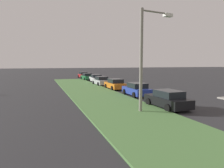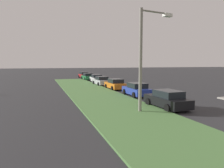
{
  "view_description": "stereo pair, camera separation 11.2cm",
  "coord_description": "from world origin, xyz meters",
  "px_view_note": "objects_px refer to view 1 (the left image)",
  "views": [
    {
      "loc": [
        -6.35,
        14.35,
        3.63
      ],
      "look_at": [
        16.65,
        6.32,
        1.17
      ],
      "focal_mm": 33.12,
      "sensor_mm": 36.0,
      "label": 1
    },
    {
      "loc": [
        -6.39,
        14.24,
        3.63
      ],
      "look_at": [
        16.65,
        6.32,
        1.17
      ],
      "focal_mm": 33.12,
      "sensor_mm": 36.0,
      "label": 2
    }
  ],
  "objects_px": {
    "parked_car_blue": "(137,90)",
    "parked_car_red": "(83,75)",
    "parked_car_white": "(96,78)",
    "parked_car_silver": "(101,81)",
    "parked_car_green": "(87,77)",
    "parked_car_black": "(167,99)",
    "streetlight": "(145,53)",
    "parked_car_orange": "(115,84)"
  },
  "relations": [
    {
      "from": "parked_car_white",
      "to": "parked_car_black",
      "type": "bearing_deg",
      "value": -179.15
    },
    {
      "from": "parked_car_black",
      "to": "parked_car_blue",
      "type": "distance_m",
      "value": 6.52
    },
    {
      "from": "parked_car_black",
      "to": "parked_car_white",
      "type": "height_order",
      "value": "same"
    },
    {
      "from": "parked_car_white",
      "to": "streetlight",
      "type": "distance_m",
      "value": 25.25
    },
    {
      "from": "parked_car_green",
      "to": "streetlight",
      "type": "bearing_deg",
      "value": 173.11
    },
    {
      "from": "parked_car_green",
      "to": "parked_car_red",
      "type": "xyz_separation_m",
      "value": [
        6.04,
        -0.39,
        0.0
      ]
    },
    {
      "from": "parked_car_silver",
      "to": "streetlight",
      "type": "bearing_deg",
      "value": 171.19
    },
    {
      "from": "parked_car_silver",
      "to": "parked_car_white",
      "type": "xyz_separation_m",
      "value": [
        5.63,
        -0.61,
        0.0
      ]
    },
    {
      "from": "parked_car_orange",
      "to": "parked_car_black",
      "type": "bearing_deg",
      "value": 178.61
    },
    {
      "from": "parked_car_black",
      "to": "streetlight",
      "type": "distance_m",
      "value": 4.43
    },
    {
      "from": "parked_car_silver",
      "to": "streetlight",
      "type": "xyz_separation_m",
      "value": [
        -19.19,
        2.24,
        3.67
      ]
    },
    {
      "from": "parked_car_blue",
      "to": "parked_car_white",
      "type": "bearing_deg",
      "value": 0.45
    },
    {
      "from": "parked_car_black",
      "to": "parked_car_green",
      "type": "relative_size",
      "value": 1.0
    },
    {
      "from": "parked_car_green",
      "to": "parked_car_red",
      "type": "height_order",
      "value": "same"
    },
    {
      "from": "parked_car_blue",
      "to": "parked_car_red",
      "type": "relative_size",
      "value": 0.99
    },
    {
      "from": "parked_car_blue",
      "to": "parked_car_red",
      "type": "height_order",
      "value": "same"
    },
    {
      "from": "parked_car_blue",
      "to": "parked_car_orange",
      "type": "xyz_separation_m",
      "value": [
        6.24,
        0.27,
        0.0
      ]
    },
    {
      "from": "parked_car_blue",
      "to": "parked_car_silver",
      "type": "height_order",
      "value": "same"
    },
    {
      "from": "parked_car_black",
      "to": "streetlight",
      "type": "xyz_separation_m",
      "value": [
        -0.61,
        2.41,
        3.67
      ]
    },
    {
      "from": "parked_car_white",
      "to": "parked_car_green",
      "type": "bearing_deg",
      "value": 6.74
    },
    {
      "from": "parked_car_blue",
      "to": "parked_car_silver",
      "type": "xyz_separation_m",
      "value": [
        12.07,
        0.6,
        0.0
      ]
    },
    {
      "from": "parked_car_red",
      "to": "streetlight",
      "type": "distance_m",
      "value": 36.86
    },
    {
      "from": "parked_car_black",
      "to": "parked_car_red",
      "type": "distance_m",
      "value": 35.97
    },
    {
      "from": "parked_car_black",
      "to": "parked_car_orange",
      "type": "xyz_separation_m",
      "value": [
        12.75,
        -0.15,
        0.0
      ]
    },
    {
      "from": "parked_car_blue",
      "to": "parked_car_orange",
      "type": "bearing_deg",
      "value": 2.98
    },
    {
      "from": "parked_car_silver",
      "to": "parked_car_green",
      "type": "height_order",
      "value": "same"
    },
    {
      "from": "parked_car_red",
      "to": "parked_car_orange",
      "type": "bearing_deg",
      "value": 177.2
    },
    {
      "from": "parked_car_green",
      "to": "streetlight",
      "type": "xyz_separation_m",
      "value": [
        -30.53,
        2.37,
        3.67
      ]
    },
    {
      "from": "parked_car_white",
      "to": "parked_car_red",
      "type": "relative_size",
      "value": 1.0
    },
    {
      "from": "parked_car_green",
      "to": "parked_car_white",
      "type": "bearing_deg",
      "value": -177.62
    },
    {
      "from": "parked_car_black",
      "to": "parked_car_silver",
      "type": "height_order",
      "value": "same"
    },
    {
      "from": "parked_car_blue",
      "to": "parked_car_green",
      "type": "height_order",
      "value": "same"
    },
    {
      "from": "parked_car_green",
      "to": "parked_car_silver",
      "type": "bearing_deg",
      "value": 176.89
    },
    {
      "from": "parked_car_white",
      "to": "parked_car_red",
      "type": "height_order",
      "value": "same"
    },
    {
      "from": "parked_car_orange",
      "to": "parked_car_red",
      "type": "bearing_deg",
      "value": -1.17
    },
    {
      "from": "parked_car_red",
      "to": "streetlight",
      "type": "relative_size",
      "value": 0.58
    },
    {
      "from": "parked_car_silver",
      "to": "parked_car_red",
      "type": "relative_size",
      "value": 1.0
    },
    {
      "from": "parked_car_silver",
      "to": "streetlight",
      "type": "height_order",
      "value": "streetlight"
    },
    {
      "from": "parked_car_orange",
      "to": "parked_car_red",
      "type": "distance_m",
      "value": 23.22
    },
    {
      "from": "parked_car_red",
      "to": "parked_car_green",
      "type": "bearing_deg",
      "value": 174.01
    },
    {
      "from": "parked_car_white",
      "to": "parked_car_silver",
      "type": "bearing_deg",
      "value": 175.68
    },
    {
      "from": "parked_car_white",
      "to": "streetlight",
      "type": "height_order",
      "value": "streetlight"
    }
  ]
}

